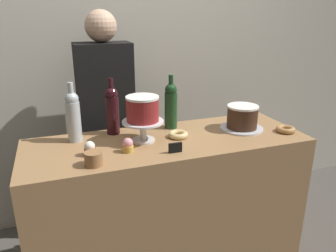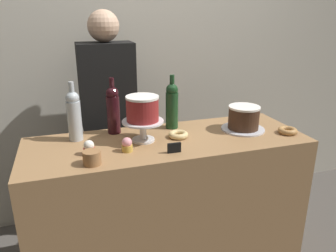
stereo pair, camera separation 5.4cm
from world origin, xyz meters
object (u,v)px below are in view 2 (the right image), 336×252
barista_figure (110,126)px  white_layer_cake (142,108)px  cupcake_vanilla (89,148)px  donut_maple (288,131)px  price_sign_chalkboard (174,148)px  wine_bottle_green (172,105)px  cake_stand_pedestal (143,127)px  cupcake_strawberry (127,145)px  donut_glazed (178,135)px  chocolate_round_cake (244,117)px  wine_bottle_dark_red (113,109)px  wine_bottle_clear (74,115)px  cookie_stack (92,158)px

barista_figure → white_layer_cake: bearing=-77.6°
cupcake_vanilla → donut_maple: (1.13, -0.05, -0.02)m
price_sign_chalkboard → wine_bottle_green: bearing=73.4°
cake_stand_pedestal → cupcake_strawberry: bearing=-134.4°
cupcake_vanilla → donut_glazed: cupcake_vanilla is taller
price_sign_chalkboard → chocolate_round_cake: bearing=21.1°
wine_bottle_dark_red → price_sign_chalkboard: bearing=-57.5°
wine_bottle_clear → cookie_stack: size_ratio=3.87×
wine_bottle_green → white_layer_cake: bearing=-144.1°
white_layer_cake → cupcake_strawberry: 0.22m
wine_bottle_dark_red → chocolate_round_cake: bearing=-14.1°
cupcake_vanilla → cookie_stack: bearing=-88.6°
chocolate_round_cake → donut_maple: chocolate_round_cake is taller
wine_bottle_green → cookie_stack: size_ratio=3.87×
cupcake_vanilla → donut_maple: bearing=-2.4°
donut_glazed → white_layer_cake: bearing=177.1°
cupcake_vanilla → cake_stand_pedestal: bearing=17.5°
chocolate_round_cake → donut_glazed: bearing=-179.9°
donut_glazed → cookie_stack: 0.54m
cookie_stack → cupcake_strawberry: bearing=28.2°
wine_bottle_clear → cupcake_strawberry: size_ratio=4.38×
cupcake_strawberry → barista_figure: 0.65m
cupcake_vanilla → cookie_stack: (0.00, -0.12, -0.00)m
wine_bottle_dark_red → barista_figure: 0.41m
white_layer_cake → cupcake_vanilla: 0.35m
cake_stand_pedestal → donut_glazed: 0.21m
wine_bottle_green → price_sign_chalkboard: 0.39m
cupcake_strawberry → donut_maple: 0.94m
cupcake_vanilla → cupcake_strawberry: 0.19m
donut_glazed → barista_figure: (-0.32, 0.53, -0.09)m
wine_bottle_green → cupcake_vanilla: bearing=-154.0°
cupcake_strawberry → cookie_stack: (-0.18, -0.10, -0.00)m
cookie_stack → donut_maple: bearing=3.6°
white_layer_cake → wine_bottle_dark_red: 0.22m
wine_bottle_dark_red → cupcake_strawberry: wine_bottle_dark_red is taller
white_layer_cake → cupcake_strawberry: white_layer_cake is taller
donut_glazed → barista_figure: 0.63m
wine_bottle_clear → barista_figure: size_ratio=0.20×
price_sign_chalkboard → cookie_stack: bearing=-178.7°
wine_bottle_clear → price_sign_chalkboard: size_ratio=4.65×
wine_bottle_dark_red → donut_glazed: wine_bottle_dark_red is taller
donut_maple → barista_figure: size_ratio=0.07×
wine_bottle_clear → donut_glazed: size_ratio=2.91×
chocolate_round_cake → donut_maple: 0.26m
white_layer_cake → donut_glazed: white_layer_cake is taller
cake_stand_pedestal → donut_glazed: bearing=-2.9°
wine_bottle_clear → donut_maple: size_ratio=2.91×
donut_glazed → barista_figure: barista_figure is taller
donut_maple → wine_bottle_dark_red: bearing=161.6°
wine_bottle_clear → cookie_stack: wine_bottle_clear is taller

